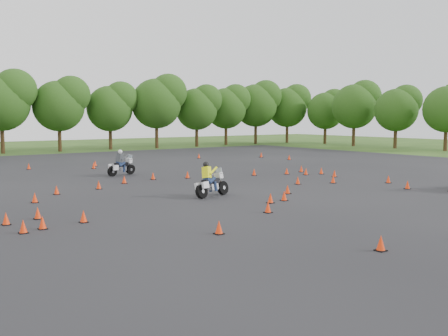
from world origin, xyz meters
TOP-DOWN VIEW (x-y plane):
  - ground at (0.00, 0.00)m, footprint 140.00×140.00m
  - asphalt_pad at (0.00, 6.00)m, footprint 62.00×62.00m
  - treeline at (3.47, 34.67)m, footprint 86.76×32.14m
  - traffic_cones at (-0.06, 6.49)m, footprint 35.98×33.03m
  - rider_grey at (-1.72, 13.64)m, footprint 2.41×1.34m
  - rider_yellow at (-1.89, 2.30)m, footprint 2.41×1.26m

SIDE VIEW (x-z plane):
  - ground at x=0.00m, z-range 0.00..0.00m
  - asphalt_pad at x=0.00m, z-range 0.01..0.01m
  - traffic_cones at x=-0.06m, z-range 0.01..0.46m
  - rider_yellow at x=-1.89m, z-range 0.00..1.78m
  - rider_grey at x=-1.72m, z-range 0.00..1.78m
  - treeline at x=3.47m, z-range -0.54..9.50m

